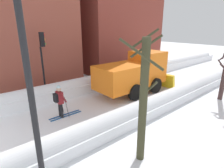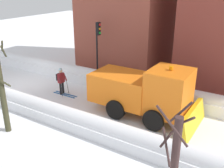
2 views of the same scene
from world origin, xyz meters
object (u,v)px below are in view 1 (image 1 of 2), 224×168
at_px(skier, 60,100).
at_px(bare_tree_mid, 224,75).
at_px(plow_truck, 135,73).
at_px(bare_tree_near, 143,100).
at_px(street_lamp, 28,75).
at_px(traffic_light_pole, 43,53).

distance_m(skier, bare_tree_mid, 10.32).
xyz_separation_m(plow_truck, bare_tree_mid, (4.72, 3.36, 0.20)).
distance_m(bare_tree_near, bare_tree_mid, 8.44).
bearing_deg(street_lamp, bare_tree_near, 74.99).
distance_m(skier, street_lamp, 5.35).
height_order(plow_truck, street_lamp, street_lamp).
xyz_separation_m(skier, bare_tree_mid, (4.57, 9.23, 0.68)).
height_order(street_lamp, bare_tree_mid, street_lamp).
bearing_deg(traffic_light_pole, bare_tree_near, 1.46).
bearing_deg(street_lamp, skier, 148.79).
xyz_separation_m(skier, traffic_light_pole, (-3.39, 0.61, 2.04)).
xyz_separation_m(skier, bare_tree_near, (4.88, 0.82, 1.32)).
xyz_separation_m(street_lamp, bare_tree_mid, (0.56, 11.66, -1.91)).
height_order(traffic_light_pole, bare_tree_near, bare_tree_near).
bearing_deg(plow_truck, traffic_light_pole, -121.59).
bearing_deg(traffic_light_pole, skier, -10.24).
bearing_deg(skier, plow_truck, 91.51).
relative_size(plow_truck, skier, 3.31).
distance_m(plow_truck, traffic_light_pole, 6.37).
relative_size(skier, bare_tree_near, 0.39).
distance_m(traffic_light_pole, bare_tree_near, 8.30).
xyz_separation_m(traffic_light_pole, bare_tree_near, (8.27, 0.21, -0.71)).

